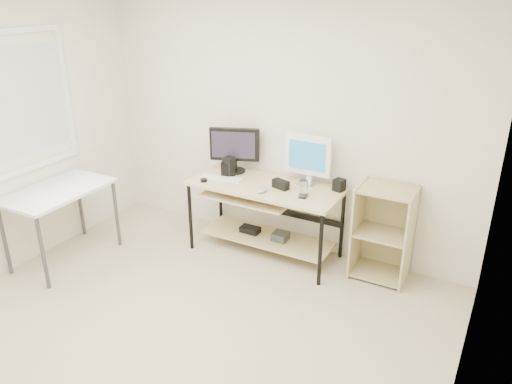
{
  "coord_description": "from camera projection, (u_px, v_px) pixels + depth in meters",
  "views": [
    {
      "loc": [
        2.08,
        -2.32,
        2.57
      ],
      "look_at": [
        0.09,
        1.3,
        0.82
      ],
      "focal_mm": 35.0,
      "sensor_mm": 36.0,
      "label": 1
    }
  ],
  "objects": [
    {
      "name": "speaker_left",
      "position": [
        229.0,
        166.0,
        5.02
      ],
      "size": [
        0.11,
        0.11,
        0.2
      ],
      "rotation": [
        0.0,
        0.0,
        -0.11
      ],
      "color": "black",
      "rests_on": "desk"
    },
    {
      "name": "white_imac",
      "position": [
        308.0,
        156.0,
        4.75
      ],
      "size": [
        0.46,
        0.15,
        0.49
      ],
      "rotation": [
        0.0,
        0.0,
        0.01
      ],
      "color": "silver",
      "rests_on": "desk"
    },
    {
      "name": "mouse",
      "position": [
        262.0,
        190.0,
        4.67
      ],
      "size": [
        0.09,
        0.13,
        0.04
      ],
      "primitive_type": "ellipsoid",
      "rotation": [
        0.0,
        0.0,
        -0.17
      ],
      "color": "#B6B6BB",
      "rests_on": "desk"
    },
    {
      "name": "volume_puck",
      "position": [
        204.0,
        180.0,
        4.92
      ],
      "size": [
        0.07,
        0.07,
        0.03
      ],
      "primitive_type": "cylinder",
      "rotation": [
        0.0,
        0.0,
        -0.01
      ],
      "color": "black",
      "rests_on": "desk"
    },
    {
      "name": "smartphone",
      "position": [
        304.0,
        196.0,
        4.58
      ],
      "size": [
        0.09,
        0.13,
        0.01
      ],
      "primitive_type": "cube",
      "rotation": [
        0.0,
        0.0,
        0.18
      ],
      "color": "black",
      "rests_on": "desk"
    },
    {
      "name": "drinking_glass",
      "position": [
        303.0,
        188.0,
        4.55
      ],
      "size": [
        0.1,
        0.1,
        0.15
      ],
      "primitive_type": "cylinder",
      "rotation": [
        0.0,
        0.0,
        -0.31
      ],
      "color": "white",
      "rests_on": "coaster"
    },
    {
      "name": "shelf_unit",
      "position": [
        384.0,
        231.0,
        4.58
      ],
      "size": [
        0.5,
        0.4,
        0.9
      ],
      "color": "tan",
      "rests_on": "ground"
    },
    {
      "name": "side_table",
      "position": [
        58.0,
        197.0,
        4.76
      ],
      "size": [
        0.6,
        1.0,
        0.75
      ],
      "color": "white",
      "rests_on": "ground"
    },
    {
      "name": "coaster",
      "position": [
        303.0,
        196.0,
        4.58
      ],
      "size": [
        0.12,
        0.12,
        0.01
      ],
      "primitive_type": "cylinder",
      "rotation": [
        0.0,
        0.0,
        -0.31
      ],
      "color": "#A37449",
      "rests_on": "desk"
    },
    {
      "name": "desk",
      "position": [
        263.0,
        204.0,
        4.94
      ],
      "size": [
        1.5,
        0.65,
        0.75
      ],
      "color": "beige",
      "rests_on": "ground"
    },
    {
      "name": "speaker_right",
      "position": [
        339.0,
        185.0,
        4.69
      ],
      "size": [
        0.12,
        0.12,
        0.11
      ],
      "primitive_type": "cube",
      "rotation": [
        0.0,
        0.0,
        -0.26
      ],
      "color": "black",
      "rests_on": "desk"
    },
    {
      "name": "center_speaker",
      "position": [
        281.0,
        184.0,
        4.74
      ],
      "size": [
        0.18,
        0.12,
        0.08
      ],
      "primitive_type": "cube",
      "rotation": [
        0.0,
        0.0,
        -0.28
      ],
      "color": "black",
      "rests_on": "desk"
    },
    {
      "name": "keyboard",
      "position": [
        221.0,
        178.0,
        4.99
      ],
      "size": [
        0.44,
        0.18,
        0.01
      ],
      "primitive_type": "cube",
      "rotation": [
        0.0,
        0.0,
        0.16
      ],
      "color": "white",
      "rests_on": "desk"
    },
    {
      "name": "black_monitor",
      "position": [
        235.0,
        147.0,
        5.07
      ],
      "size": [
        0.49,
        0.23,
        0.47
      ],
      "rotation": [
        0.0,
        0.0,
        0.36
      ],
      "color": "black",
      "rests_on": "desk"
    },
    {
      "name": "audio_controller",
      "position": [
        225.0,
        170.0,
        5.01
      ],
      "size": [
        0.08,
        0.06,
        0.15
      ],
      "primitive_type": "cube",
      "rotation": [
        0.0,
        0.0,
        0.16
      ],
      "color": "black",
      "rests_on": "desk"
    },
    {
      "name": "room",
      "position": [
        137.0,
        182.0,
        3.38
      ],
      "size": [
        4.01,
        4.01,
        2.62
      ],
      "color": "#C2B595",
      "rests_on": "ground"
    }
  ]
}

